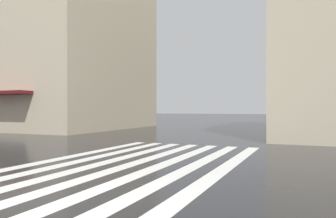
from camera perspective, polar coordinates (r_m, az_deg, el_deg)
The scene contains 3 objects.
ground_plane at distance 6.94m, azimuth -14.93°, elevation -15.31°, with size 220.00×220.00×0.00m, color black.
zebra_crossing at distance 10.86m, azimuth -6.88°, elevation -9.67°, with size 13.00×6.50×0.01m.
haussmann_block_mid at distance 36.80m, azimuth -22.12°, elevation 15.66°, with size 15.44×20.21×23.98m.
Camera 1 is at (-5.25, -4.14, 1.84)m, focal length 35.05 mm.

